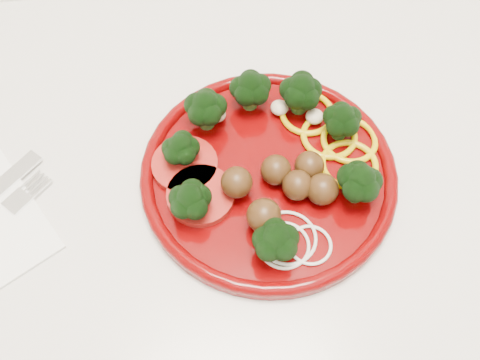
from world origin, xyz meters
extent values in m
cube|color=white|center=(0.00, 1.70, 0.43)|extent=(2.40, 0.60, 0.87)
cube|color=silver|center=(0.00, 1.70, 0.89)|extent=(2.40, 0.60, 0.03)
cylinder|color=#500203|center=(-0.02, 1.70, 0.91)|extent=(0.26, 0.26, 0.01)
torus|color=#500203|center=(-0.02, 1.70, 0.91)|extent=(0.26, 0.26, 0.01)
sphere|color=#492D12|center=(0.02, 1.67, 0.93)|extent=(0.03, 0.03, 0.03)
sphere|color=#492D12|center=(-0.02, 1.69, 0.93)|extent=(0.03, 0.03, 0.03)
sphere|color=#492D12|center=(0.02, 1.69, 0.93)|extent=(0.03, 0.03, 0.03)
sphere|color=#492D12|center=(-0.06, 1.68, 0.93)|extent=(0.03, 0.03, 0.03)
sphere|color=#492D12|center=(-0.04, 1.64, 0.93)|extent=(0.03, 0.03, 0.03)
sphere|color=#492D12|center=(0.00, 1.67, 0.93)|extent=(0.03, 0.03, 0.03)
torus|color=#C8A607|center=(0.05, 1.73, 0.92)|extent=(0.06, 0.06, 0.01)
torus|color=#C8A607|center=(0.06, 1.70, 0.92)|extent=(0.06, 0.06, 0.01)
torus|color=#C8A607|center=(0.03, 1.77, 0.92)|extent=(0.06, 0.06, 0.01)
torus|color=#C8A607|center=(0.07, 1.73, 0.92)|extent=(0.06, 0.06, 0.01)
cylinder|color=#720A07|center=(-0.10, 1.72, 0.92)|extent=(0.07, 0.07, 0.01)
cylinder|color=#720A07|center=(-0.09, 1.68, 0.92)|extent=(0.07, 0.07, 0.01)
torus|color=beige|center=(-0.02, 1.62, 0.91)|extent=(0.05, 0.05, 0.00)
torus|color=beige|center=(0.00, 1.62, 0.91)|extent=(0.04, 0.04, 0.00)
torus|color=beige|center=(-0.02, 1.63, 0.91)|extent=(0.06, 0.06, 0.00)
ellipsoid|color=#C6B793|center=(0.00, 1.77, 0.92)|extent=(0.02, 0.02, 0.01)
ellipsoid|color=#C6B793|center=(-0.07, 1.77, 0.92)|extent=(0.02, 0.02, 0.01)
ellipsoid|color=#C6B793|center=(0.03, 1.76, 0.92)|extent=(0.02, 0.02, 0.01)
cube|color=silver|center=(-0.27, 1.70, 0.91)|extent=(0.03, 0.03, 0.00)
cube|color=silver|center=(-0.25, 1.71, 0.91)|extent=(0.02, 0.02, 0.00)
cube|color=silver|center=(-0.25, 1.72, 0.91)|extent=(0.02, 0.02, 0.00)
cube|color=silver|center=(-0.26, 1.72, 0.91)|extent=(0.02, 0.02, 0.00)
cube|color=silver|center=(-0.26, 1.72, 0.91)|extent=(0.02, 0.02, 0.00)
camera|label=1|loc=(-0.09, 1.43, 1.37)|focal=40.00mm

